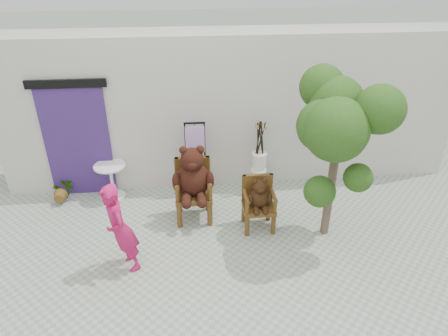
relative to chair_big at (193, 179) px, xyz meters
name	(u,v)px	position (x,y,z in m)	size (l,w,h in m)	color
ground_plane	(255,271)	(0.87, -1.48, -0.81)	(60.00, 60.00, 0.00)	#9EA393
back_wall	(232,107)	(0.87, 1.62, 0.69)	(9.00, 1.00, 3.00)	beige
doorway	(77,139)	(-2.13, 1.09, 0.36)	(1.40, 0.11, 2.33)	#3A2163
chair_big	(193,179)	(0.00, 0.00, 0.00)	(0.72, 0.76, 1.45)	#442A0E
chair_small	(259,198)	(1.10, -0.37, -0.22)	(0.54, 0.53, 0.98)	#442A0E
person	(120,229)	(-1.10, -1.21, -0.07)	(0.54, 0.35, 1.48)	#B91652
cafe_table	(111,177)	(-1.57, 0.87, -0.37)	(0.60, 0.60, 0.70)	white
display_stand	(196,167)	(0.08, 0.86, -0.22)	(0.46, 0.36, 1.51)	black
stool_bucket	(259,161)	(1.32, 0.87, -0.16)	(0.32, 0.32, 1.45)	white
tree	(340,119)	(2.17, -0.76, 1.34)	(1.57, 1.54, 2.84)	#48362B
potted_plant	(62,191)	(-2.53, 0.80, -0.59)	(0.38, 0.33, 0.43)	#17360E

